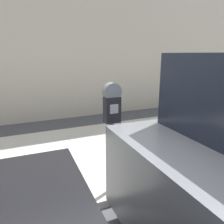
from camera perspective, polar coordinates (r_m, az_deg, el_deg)
The scene contains 2 objects.
sidewalk at distance 4.01m, azimuth -9.26°, elevation -11.30°, with size 24.00×2.80×0.10m.
parking_meter at distance 2.59m, azimuth 0.00°, elevation -0.83°, with size 0.21×0.12×1.39m.
Camera 1 is at (-0.84, -1.30, 1.82)m, focal length 35.00 mm.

